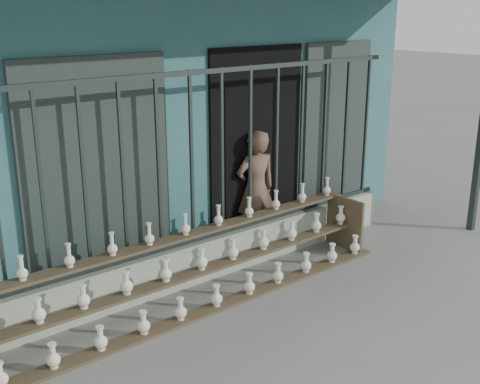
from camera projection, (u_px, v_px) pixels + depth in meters
ground at (306, 315)px, 5.78m from camera, size 60.00×60.00×0.00m
workshop_building at (94, 97)px, 8.42m from camera, size 7.40×6.60×3.21m
parapet_wall at (223, 252)px, 6.67m from camera, size 5.00×0.20×0.45m
security_fence at (222, 154)px, 6.34m from camera, size 5.00×0.04×1.80m
shelf_rack at (202, 267)px, 5.97m from camera, size 4.50×0.68×0.85m
elderly_woman at (256, 189)px, 7.27m from camera, size 0.58×0.43×1.44m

